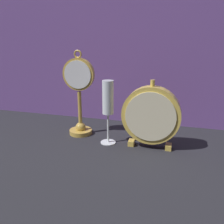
{
  "coord_description": "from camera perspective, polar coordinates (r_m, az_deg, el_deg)",
  "views": [
    {
      "loc": [
        0.22,
        -0.7,
        0.37
      ],
      "look_at": [
        0.0,
        0.08,
        0.12
      ],
      "focal_mm": 40.0,
      "sensor_mm": 36.0,
      "label": 1
    }
  ],
  "objects": [
    {
      "name": "ground_plane",
      "position": [
        0.82,
        -1.51,
        -9.31
      ],
      "size": [
        4.0,
        4.0,
        0.0
      ],
      "primitive_type": "plane",
      "color": "#232328"
    },
    {
      "name": "fabric_backdrop_drape",
      "position": [
        1.05,
        3.79,
        18.57
      ],
      "size": [
        1.69,
        0.01,
        0.78
      ],
      "primitive_type": "cube",
      "color": "#6B478E",
      "rests_on": "ground_plane"
    },
    {
      "name": "pocket_watch_on_stand",
      "position": [
        0.93,
        -7.47,
        3.45
      ],
      "size": [
        0.12,
        0.09,
        0.32
      ],
      "color": "gold",
      "rests_on": "ground_plane"
    },
    {
      "name": "mantel_clock_silver",
      "position": [
        0.83,
        8.9,
        -0.83
      ],
      "size": [
        0.19,
        0.04,
        0.23
      ],
      "color": "gold",
      "rests_on": "ground_plane"
    },
    {
      "name": "champagne_flute",
      "position": [
        0.84,
        -0.93,
        2.16
      ],
      "size": [
        0.05,
        0.05,
        0.22
      ],
      "color": "silver",
      "rests_on": "ground_plane"
    }
  ]
}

